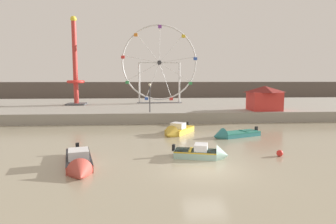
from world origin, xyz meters
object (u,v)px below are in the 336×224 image
motorboat_mustard_yellow (176,131)px  carnival_booth_red_striped (264,98)px  motorboat_seafoam (205,153)px  motorboat_teal_painted (231,135)px  drop_tower_red_tower (75,72)px  ferris_wheel_white_frame (159,64)px  mooring_buoy_orange (280,153)px  motorboat_faded_red (79,163)px  promenade_lamp_near (150,93)px

motorboat_mustard_yellow → carnival_booth_red_striped: (12.04, 8.58, 2.52)m
motorboat_seafoam → motorboat_teal_painted: bearing=75.4°
drop_tower_red_tower → motorboat_mustard_yellow: bearing=-53.2°
ferris_wheel_white_frame → carnival_booth_red_striped: bearing=-42.8°
motorboat_seafoam → mooring_buoy_orange: bearing=15.0°
motorboat_seafoam → mooring_buoy_orange: 5.17m
ferris_wheel_white_frame → motorboat_teal_painted: bearing=-75.9°
ferris_wheel_white_frame → motorboat_faded_red: bearing=-101.4°
motorboat_mustard_yellow → motorboat_faded_red: bearing=-2.6°
motorboat_mustard_yellow → ferris_wheel_white_frame: 21.66m
motorboat_seafoam → motorboat_faded_red: motorboat_faded_red is taller
motorboat_teal_painted → ferris_wheel_white_frame: bearing=-97.4°
carnival_booth_red_striped → promenade_lamp_near: promenade_lamp_near is taller
ferris_wheel_white_frame → motorboat_seafoam: bearing=-86.4°
carnival_booth_red_striped → motorboat_teal_painted: bearing=-125.0°
motorboat_seafoam → motorboat_mustard_yellow: bearing=112.7°
drop_tower_red_tower → motorboat_faded_red: bearing=-76.5°
motorboat_teal_painted → promenade_lamp_near: 12.09m
drop_tower_red_tower → mooring_buoy_orange: drop_tower_red_tower is taller
drop_tower_red_tower → promenade_lamp_near: bearing=-43.5°
motorboat_seafoam → motorboat_mustard_yellow: (-1.07, 8.15, 0.03)m
carnival_booth_red_striped → mooring_buoy_orange: size_ratio=9.22×
motorboat_teal_painted → drop_tower_red_tower: bearing=-68.5°
carnival_booth_red_striped → drop_tower_red_tower: bearing=160.1°
motorboat_mustard_yellow → drop_tower_red_tower: bearing=-111.0°
ferris_wheel_white_frame → drop_tower_red_tower: size_ratio=0.96×
motorboat_faded_red → drop_tower_red_tower: (-6.70, 27.85, 5.90)m
ferris_wheel_white_frame → mooring_buoy_orange: (6.95, -28.57, -7.37)m
motorboat_faded_red → carnival_booth_red_striped: carnival_booth_red_striped is taller
motorboat_seafoam → promenade_lamp_near: 16.38m
motorboat_seafoam → motorboat_faded_red: size_ratio=0.64×
mooring_buoy_orange → motorboat_teal_painted: bearing=102.1°
motorboat_seafoam → motorboat_mustard_yellow: size_ratio=0.85×
ferris_wheel_white_frame → promenade_lamp_near: bearing=-97.6°
motorboat_faded_red → mooring_buoy_orange: (13.06, 1.64, -0.09)m
motorboat_faded_red → ferris_wheel_white_frame: ferris_wheel_white_frame is taller
motorboat_seafoam → drop_tower_red_tower: drop_tower_red_tower is taller
ferris_wheel_white_frame → drop_tower_red_tower: (-12.80, -2.36, -1.39)m
motorboat_teal_painted → carnival_booth_red_striped: carnival_booth_red_striped is taller
promenade_lamp_near → mooring_buoy_orange: promenade_lamp_near is taller
drop_tower_red_tower → mooring_buoy_orange: (19.75, -26.21, -5.98)m
ferris_wheel_white_frame → drop_tower_red_tower: 13.09m
motorboat_mustard_yellow → motorboat_faded_red: motorboat_mustard_yellow is taller
motorboat_faded_red → mooring_buoy_orange: bearing=82.5°
motorboat_teal_painted → motorboat_faded_red: size_ratio=0.82×
motorboat_seafoam → promenade_lamp_near: (-3.49, 15.67, 3.23)m
carnival_booth_red_striped → motorboat_mustard_yellow: bearing=-144.1°
motorboat_seafoam → motorboat_mustard_yellow: 8.22m
motorboat_mustard_yellow → promenade_lamp_near: (-2.42, 7.53, 3.20)m
motorboat_teal_painted → motorboat_faded_red: bearing=13.7°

